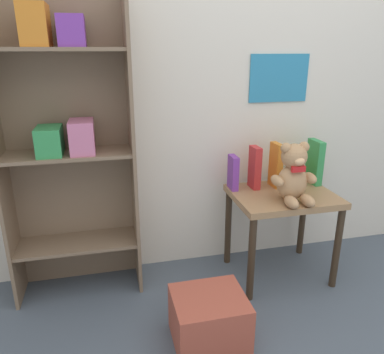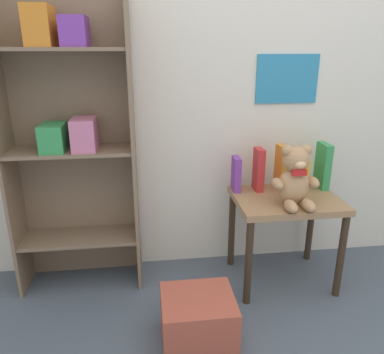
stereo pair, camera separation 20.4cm
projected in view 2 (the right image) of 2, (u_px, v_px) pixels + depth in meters
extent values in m
cube|color=silver|center=(247.00, 62.00, 2.15)|extent=(4.80, 0.06, 2.50)
cube|color=teal|center=(287.00, 79.00, 2.17)|extent=(0.37, 0.01, 0.28)
cube|color=#7F664C|center=(7.00, 153.00, 1.96)|extent=(0.02, 0.28, 1.61)
cube|color=#7F664C|center=(134.00, 149.00, 2.04)|extent=(0.02, 0.28, 1.61)
cube|color=#7F664C|center=(75.00, 145.00, 2.12)|extent=(0.68, 0.02, 1.61)
cube|color=#7F664C|center=(81.00, 237.00, 2.17)|extent=(0.64, 0.25, 0.02)
cube|color=#7F664C|center=(71.00, 151.00, 2.00)|extent=(0.64, 0.25, 0.02)
cube|color=#7F664C|center=(60.00, 49.00, 1.83)|extent=(0.64, 0.25, 0.02)
cube|color=orange|center=(40.00, 26.00, 1.77)|extent=(0.12, 0.19, 0.19)
cube|color=purple|center=(75.00, 32.00, 1.80)|extent=(0.12, 0.19, 0.14)
cube|color=#33934C|center=(54.00, 137.00, 1.95)|extent=(0.12, 0.19, 0.14)
cube|color=#D17093|center=(85.00, 134.00, 1.96)|extent=(0.12, 0.19, 0.17)
cube|color=#9E754C|center=(286.00, 200.00, 2.11)|extent=(0.58, 0.45, 0.04)
cylinder|color=#37291A|center=(248.00, 263.00, 1.98)|extent=(0.04, 0.04, 0.50)
cylinder|color=#37291A|center=(341.00, 256.00, 2.04)|extent=(0.04, 0.04, 0.50)
cylinder|color=#37291A|center=(232.00, 229.00, 2.35)|extent=(0.04, 0.04, 0.50)
cylinder|color=#37291A|center=(310.00, 225.00, 2.41)|extent=(0.04, 0.04, 0.50)
ellipsoid|color=tan|center=(293.00, 186.00, 1.98)|extent=(0.17, 0.13, 0.20)
sphere|color=tan|center=(296.00, 159.00, 1.93)|extent=(0.14, 0.14, 0.14)
sphere|color=tan|center=(287.00, 151.00, 1.91)|extent=(0.06, 0.06, 0.06)
sphere|color=tan|center=(307.00, 150.00, 1.92)|extent=(0.06, 0.06, 0.06)
ellipsoid|color=#F4BB82|center=(300.00, 165.00, 1.88)|extent=(0.06, 0.04, 0.04)
ellipsoid|color=tan|center=(277.00, 184.00, 1.94)|extent=(0.06, 0.11, 0.06)
ellipsoid|color=tan|center=(313.00, 182.00, 1.97)|extent=(0.06, 0.11, 0.06)
ellipsoid|color=tan|center=(291.00, 206.00, 1.90)|extent=(0.06, 0.12, 0.06)
ellipsoid|color=tan|center=(308.00, 205.00, 1.91)|extent=(0.06, 0.12, 0.06)
cube|color=red|center=(299.00, 173.00, 1.90)|extent=(0.08, 0.02, 0.03)
cube|color=purple|center=(236.00, 174.00, 2.17)|extent=(0.04, 0.11, 0.20)
cube|color=red|center=(259.00, 170.00, 2.17)|extent=(0.04, 0.10, 0.25)
cube|color=orange|center=(281.00, 168.00, 2.17)|extent=(0.04, 0.11, 0.27)
cube|color=gold|center=(301.00, 173.00, 2.21)|extent=(0.05, 0.13, 0.19)
cube|color=#33934C|center=(323.00, 166.00, 2.21)|extent=(0.05, 0.14, 0.27)
cube|color=#AD4C38|center=(198.00, 320.00, 1.75)|extent=(0.34, 0.30, 0.24)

